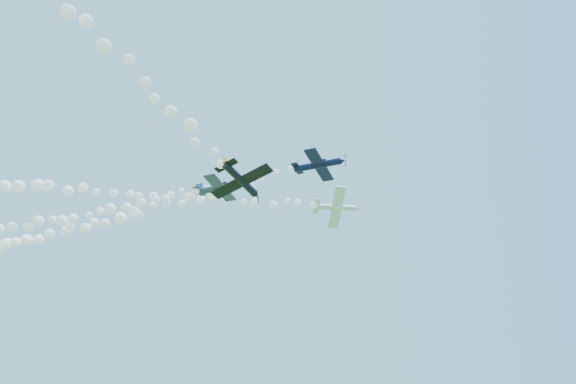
# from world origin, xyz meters

# --- Properties ---
(plane_white) EXTENTS (8.11, 8.29, 2.73)m
(plane_white) POSITION_xyz_m (10.22, 3.39, 48.83)
(plane_white) COLOR white
(smoke_trail_white) EXTENTS (83.95, 25.74, 3.34)m
(smoke_trail_white) POSITION_xyz_m (-34.03, -9.05, 48.52)
(smoke_trail_white) COLOR white
(plane_navy) EXTENTS (7.94, 8.35, 3.09)m
(plane_navy) POSITION_xyz_m (8.70, -10.30, 46.28)
(plane_navy) COLOR black
(smoke_trail_navy) EXTENTS (85.22, 21.19, 3.07)m
(smoke_trail_navy) POSITION_xyz_m (-36.18, -0.33, 46.09)
(smoke_trail_navy) COLOR white
(plane_grey) EXTENTS (7.55, 7.87, 2.23)m
(plane_grey) POSITION_xyz_m (-4.93, -11.05, 43.31)
(plane_grey) COLOR #32364A
(smoke_trail_grey) EXTENTS (62.39, 10.36, 3.34)m
(smoke_trail_grey) POSITION_xyz_m (-38.34, -6.78, 42.91)
(smoke_trail_grey) COLOR white
(plane_black) EXTENTS (8.32, 7.91, 2.27)m
(plane_black) POSITION_xyz_m (-0.74, -15.54, 40.30)
(plane_black) COLOR black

